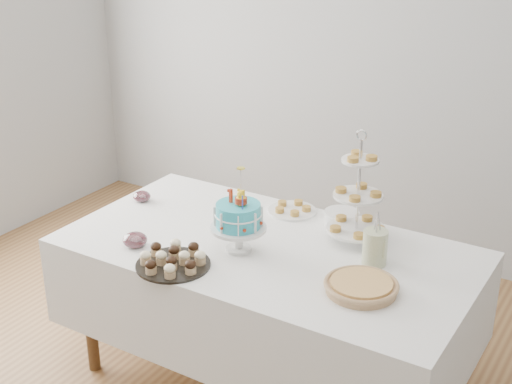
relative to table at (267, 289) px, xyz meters
The scene contains 11 objects.
walls 0.86m from the table, 90.00° to the right, with size 5.04×4.04×2.70m.
table is the anchor object (origin of this frame).
birthday_cake 0.36m from the table, 130.83° to the right, with size 0.26×0.26×0.40m.
cupcake_tray 0.53m from the table, 123.77° to the right, with size 0.33×0.33×0.08m.
pie 0.62m from the table, 15.94° to the right, with size 0.31×0.31×0.05m.
tiered_stand 0.62m from the table, 39.20° to the left, with size 0.28×0.28×0.55m.
plate_stack 0.51m from the table, 64.43° to the left, with size 0.17×0.17×0.07m.
pastry_plate 0.48m from the table, 102.35° to the left, with size 0.25×0.25×0.04m.
jam_bowl_a 0.67m from the table, 148.31° to the right, with size 0.11×0.11×0.07m.
jam_bowl_b 0.88m from the table, behind, with size 0.09×0.09×0.06m.
utensil_pitcher 0.59m from the table, 11.72° to the left, with size 0.11×0.11×0.25m.
Camera 1 is at (1.50, -2.25, 2.28)m, focal length 50.00 mm.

